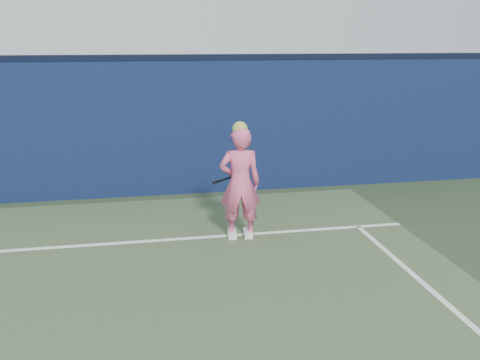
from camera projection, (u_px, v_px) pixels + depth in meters
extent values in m
cube|color=#0D173D|center=(58.00, 132.00, 9.21)|extent=(24.00, 0.40, 2.50)
cube|color=black|center=(51.00, 58.00, 8.86)|extent=(24.00, 0.42, 0.10)
imported|color=#E55984|center=(240.00, 183.00, 7.42)|extent=(0.64, 0.45, 1.67)
sphere|color=tan|center=(240.00, 129.00, 7.20)|extent=(0.22, 0.22, 0.22)
cube|color=white|center=(248.00, 233.00, 7.64)|extent=(0.14, 0.29, 0.10)
cube|color=white|center=(232.00, 234.00, 7.62)|extent=(0.14, 0.29, 0.10)
torus|color=black|center=(239.00, 175.00, 7.85)|extent=(0.31, 0.13, 0.31)
torus|color=#C4C312|center=(239.00, 175.00, 7.85)|extent=(0.25, 0.10, 0.25)
cylinder|color=beige|center=(239.00, 175.00, 7.85)|extent=(0.25, 0.09, 0.25)
cylinder|color=black|center=(224.00, 179.00, 7.85)|extent=(0.28, 0.05, 0.10)
cylinder|color=black|center=(216.00, 182.00, 7.85)|extent=(0.13, 0.05, 0.07)
cube|color=white|center=(39.00, 249.00, 7.18)|extent=(11.00, 0.08, 0.01)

